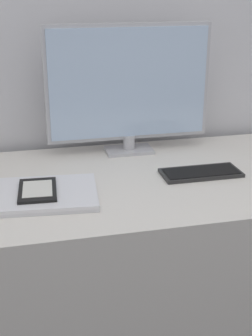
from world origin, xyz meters
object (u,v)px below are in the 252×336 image
object	(u,v)px
monitor	(129,87)
ereader	(38,190)
laptop	(42,194)
keyboard	(201,173)

from	to	relation	value
monitor	ereader	bearing A→B (deg)	-136.50
ereader	monitor	bearing A→B (deg)	43.50
monitor	ereader	world-z (taller)	monitor
laptop	keyboard	bearing A→B (deg)	6.70
laptop	ereader	xyz separation A→B (m)	(-0.01, 0.00, 0.02)
laptop	ereader	world-z (taller)	ereader
keyboard	laptop	distance (m)	0.54
monitor	laptop	distance (m)	0.55
keyboard	ereader	bearing A→B (deg)	-173.62
keyboard	ereader	xyz separation A→B (m)	(-0.55, -0.06, 0.02)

